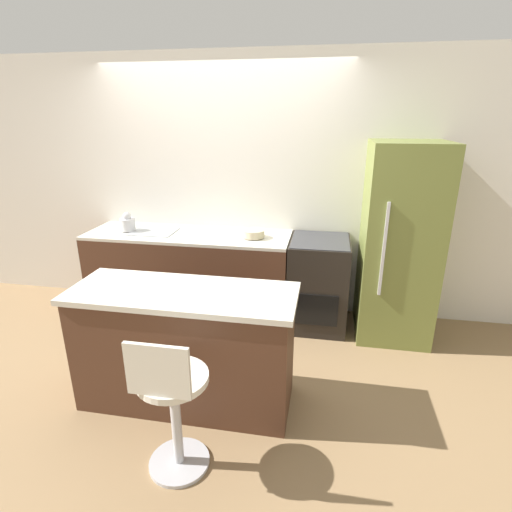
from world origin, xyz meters
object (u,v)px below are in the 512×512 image
at_px(oven_range, 318,283).
at_px(mixing_bowl, 253,233).
at_px(refrigerator, 399,243).
at_px(kettle, 128,223).
at_px(stool_chair, 173,404).

bearing_deg(oven_range, mixing_bowl, -178.04).
bearing_deg(refrigerator, kettle, 179.87).
distance_m(oven_range, kettle, 2.02).
bearing_deg(oven_range, stool_chair, -111.17).
distance_m(oven_range, refrigerator, 0.85).
height_order(oven_range, kettle, kettle).
bearing_deg(kettle, refrigerator, -0.13).
height_order(refrigerator, mixing_bowl, refrigerator).
bearing_deg(mixing_bowl, oven_range, 1.96).
relative_size(refrigerator, stool_chair, 1.92).
bearing_deg(mixing_bowl, refrigerator, -0.25).
height_order(stool_chair, kettle, kettle).
height_order(refrigerator, kettle, refrigerator).
bearing_deg(kettle, stool_chair, -58.02).
bearing_deg(stool_chair, mixing_bowl, 86.78).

